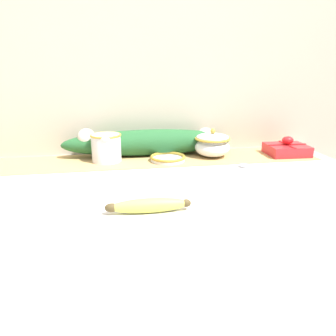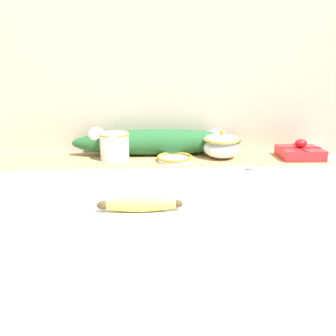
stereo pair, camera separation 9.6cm
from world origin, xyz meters
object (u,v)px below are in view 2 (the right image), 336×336
object	(u,v)px
cream_pitcher	(114,145)
small_dish	(175,158)
banana	(140,204)
spoon	(248,168)
sugar_bowl	(221,146)
gift_box	(300,152)

from	to	relation	value
cream_pitcher	small_dish	size ratio (longest dim) A/B	1.00
banana	spoon	distance (m)	0.49
cream_pitcher	sugar_bowl	world-z (taller)	sugar_bowl
gift_box	small_dish	bearing A→B (deg)	-178.81
gift_box	banana	bearing A→B (deg)	-143.54
sugar_bowl	gift_box	xyz separation A→B (m)	(0.30, -0.02, -0.03)
sugar_bowl	spoon	xyz separation A→B (m)	(0.06, -0.14, -0.05)
banana	gift_box	size ratio (longest dim) A/B	1.32
spoon	cream_pitcher	bearing A→B (deg)	143.92
sugar_bowl	spoon	distance (m)	0.16
small_dish	spoon	xyz separation A→B (m)	(0.24, -0.11, -0.01)
cream_pitcher	banana	bearing A→B (deg)	-77.67
cream_pitcher	banana	xyz separation A→B (m)	(0.10, -0.47, -0.04)
sugar_bowl	banana	xyz separation A→B (m)	(-0.30, -0.47, -0.03)
spoon	banana	bearing A→B (deg)	-157.14
cream_pitcher	sugar_bowl	bearing A→B (deg)	-0.15
cream_pitcher	small_dish	bearing A→B (deg)	-8.67
banana	spoon	xyz separation A→B (m)	(0.36, 0.32, -0.01)
gift_box	sugar_bowl	bearing A→B (deg)	175.64
sugar_bowl	spoon	size ratio (longest dim) A/B	0.83
sugar_bowl	banana	bearing A→B (deg)	-122.75
banana	cream_pitcher	bearing A→B (deg)	102.33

